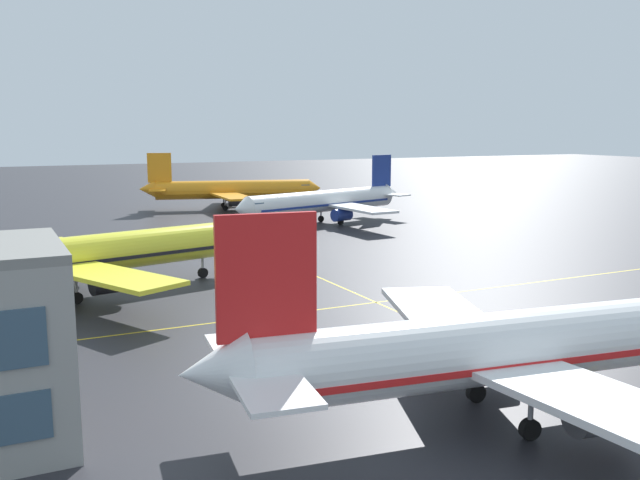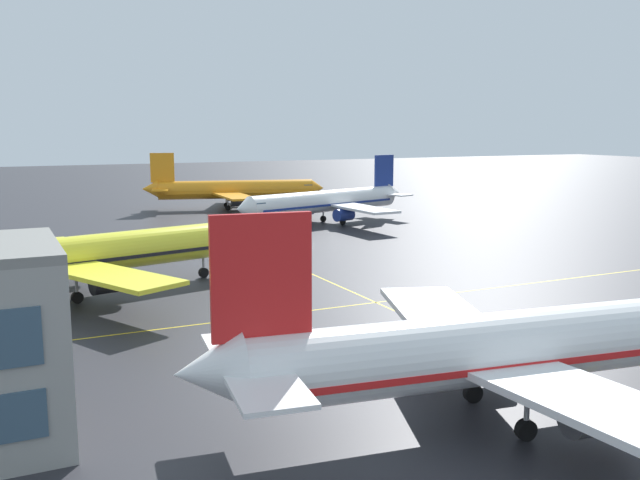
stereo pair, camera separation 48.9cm
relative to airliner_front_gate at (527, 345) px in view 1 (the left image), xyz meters
The scene contains 5 objects.
airliner_front_gate is the anchor object (origin of this frame).
airliner_second_row 45.41m from the airliner_front_gate, 114.69° to the left, with size 37.62×31.98×11.80m.
airliner_third_row 81.28m from the airliner_front_gate, 71.74° to the left, with size 36.26×30.91×11.44m.
airliner_far_left_stand 107.11m from the airliner_front_gate, 80.12° to the left, with size 36.33×30.92×11.43m.
taxiway_markings 11.47m from the airliner_front_gate, 57.24° to the left, with size 128.45×76.97×0.01m.
Camera 1 is at (-32.97, -22.44, 16.40)m, focal length 39.14 mm.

